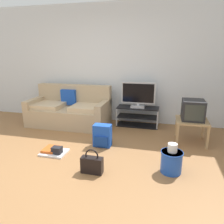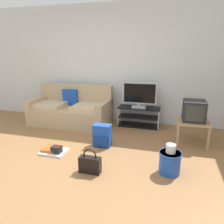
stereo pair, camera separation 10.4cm
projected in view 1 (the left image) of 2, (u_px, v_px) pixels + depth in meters
The scene contains 11 objects.
ground_plane at pixel (67, 169), 3.10m from camera, with size 9.00×9.80×0.02m, color olive.
wall_back at pixel (109, 64), 5.02m from camera, with size 9.00×0.10×2.70m, color silver.
couch at pixel (70, 110), 4.95m from camera, with size 1.80×0.89×0.89m.
tv_stand at pixel (138, 116), 4.85m from camera, with size 0.93×0.39×0.44m.
flat_tv at pixel (138, 95), 4.69m from camera, with size 0.75×0.22×0.56m.
side_table at pixel (192, 123), 3.91m from camera, with size 0.56×0.56×0.44m.
crt_tv at pixel (193, 110), 3.86m from camera, with size 0.38×0.43×0.37m.
backpack at pixel (102, 136), 3.79m from camera, with size 0.31×0.26×0.40m.
handbag at pixel (92, 164), 2.95m from camera, with size 0.30×0.12×0.36m.
cleaning_bucket at pixel (171, 160), 2.96m from camera, with size 0.31×0.31×0.43m.
floor_tray at pixel (54, 151), 3.55m from camera, with size 0.42×0.34×0.14m.
Camera 1 is at (1.31, -2.52, 1.63)m, focal length 34.17 mm.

